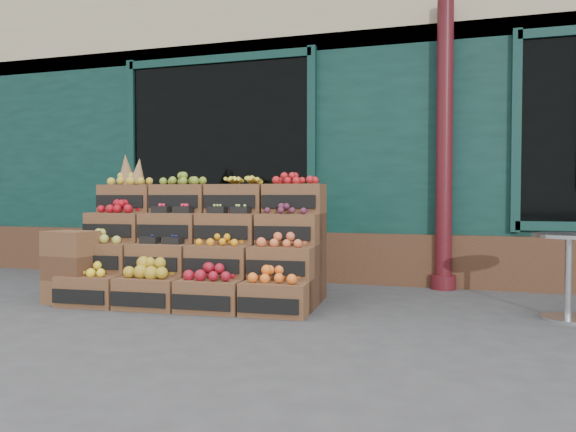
% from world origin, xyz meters
% --- Properties ---
extents(ground, '(60.00, 60.00, 0.00)m').
position_xyz_m(ground, '(0.00, 0.00, 0.00)').
color(ground, '#404042').
rests_on(ground, ground).
extents(shop_facade, '(12.00, 6.24, 4.80)m').
position_xyz_m(shop_facade, '(0.00, 5.11, 2.40)').
color(shop_facade, '#0E302B').
rests_on(shop_facade, ground).
extents(crate_display, '(2.46, 1.31, 1.50)m').
position_xyz_m(crate_display, '(-1.10, 0.63, 0.46)').
color(crate_display, brown).
rests_on(crate_display, ground).
extents(spare_crates, '(0.50, 0.38, 0.70)m').
position_xyz_m(spare_crates, '(-2.21, 0.09, 0.35)').
color(spare_crates, brown).
rests_on(spare_crates, ground).
extents(bistro_table, '(0.58, 0.58, 0.73)m').
position_xyz_m(bistro_table, '(2.25, 0.72, 0.45)').
color(bistro_table, silver).
rests_on(bistro_table, ground).
extents(shopkeeper, '(0.95, 0.80, 2.21)m').
position_xyz_m(shopkeeper, '(-1.18, 2.67, 1.10)').
color(shopkeeper, '#164D1C').
rests_on(shopkeeper, ground).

